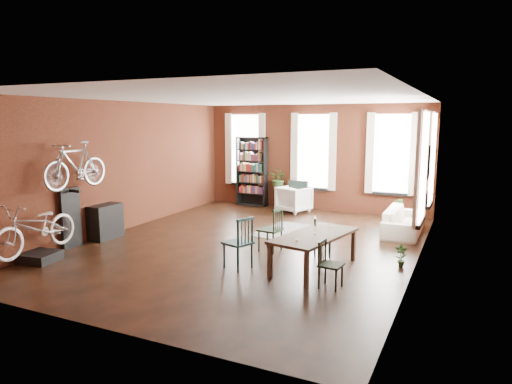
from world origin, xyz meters
The scene contains 19 objects.
room centered at (0.25, 0.62, 2.14)m, with size 9.00×9.04×3.22m.
dining_table centered at (1.81, -0.94, 0.33)m, with size 0.88×1.93×0.66m, color #4E3D2E.
dining_chair_a centered at (0.51, -1.50, 0.49)m, with size 0.45×0.45×0.98m, color #1A3939.
dining_chair_b centered at (0.61, -0.22, 0.46)m, with size 0.43×0.43×0.93m, color #1C301C.
dining_chair_c centered at (2.36, -1.76, 0.39)m, with size 0.36×0.36×0.78m, color black.
dining_chair_d centered at (1.71, -0.09, 0.40)m, with size 0.37×0.37×0.79m, color #173330.
bookshelf centered at (-2.00, 4.30, 1.10)m, with size 1.00×0.32×2.20m, color black.
white_armchair centered at (-0.40, 3.88, 0.43)m, with size 0.83×0.78×0.85m, color white.
cream_sofa centered at (2.95, 2.60, 0.41)m, with size 2.08×0.61×0.81m, color beige.
striped_rug centered at (0.26, 1.55, 0.01)m, with size 1.12×1.80×0.01m, color black.
bike_trainer centered at (-3.18, -2.81, 0.09)m, with size 0.63×0.63×0.18m, color black.
bike_wall_rack centered at (-3.40, -1.80, 0.65)m, with size 0.16×0.60×1.30m, color black.
console_table centered at (-3.28, -0.90, 0.40)m, with size 0.40×0.80×0.80m, color black.
plant_stand centered at (-1.02, 4.30, 0.30)m, with size 0.30×0.30×0.59m, color black.
plant_by_sofa centered at (2.59, 3.76, 0.15)m, with size 0.37×0.66×0.30m, color #2C4F1F.
plant_small centered at (3.25, -0.15, 0.08)m, with size 0.23×0.43×0.16m, color #2A5B24.
bicycle_floor centered at (-3.19, -2.82, 1.14)m, with size 0.67×1.01×1.92m, color beige.
bicycle_hung centered at (-3.15, -1.80, 2.13)m, with size 0.47×1.00×1.66m, color #A5A8AD.
plant_on_stand centered at (-1.05, 4.26, 0.85)m, with size 0.59×0.66×0.51m, color #335622.
Camera 1 is at (4.32, -8.78, 2.74)m, focal length 32.00 mm.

